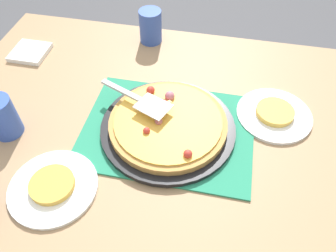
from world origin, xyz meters
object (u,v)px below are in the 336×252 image
cup_corner (151,26)px  napkin_stack (30,52)px  served_slice_left (275,112)px  pizza_pan (168,128)px  plate_far_right (53,187)px  cup_near (2,117)px  plate_near_left (274,115)px  pizza (168,123)px  served_slice_right (52,184)px  pizza_server (139,99)px

cup_corner → napkin_stack: size_ratio=1.00×
served_slice_left → cup_corner: bearing=146.2°
pizza_pan → napkin_stack: pizza_pan is taller
served_slice_left → cup_corner: 0.54m
plate_far_right → cup_near: bearing=143.8°
cup_near → cup_corner: (0.29, 0.51, 0.00)m
pizza_pan → cup_near: 0.45m
plate_near_left → plate_far_right: bearing=-146.2°
cup_near → plate_far_right: bearing=-36.2°
plate_far_right → napkin_stack: 0.58m
pizza → plate_near_left: pizza is taller
served_slice_right → pizza: bearing=45.3°
served_slice_left → cup_corner: (-0.45, 0.30, 0.04)m
pizza_pan → pizza: pizza is taller
pizza → plate_near_left: (0.30, 0.12, -0.03)m
cup_near → served_slice_right: bearing=-36.2°
pizza_pan → pizza: size_ratio=1.15×
plate_near_left → cup_near: bearing=-163.9°
served_slice_right → plate_near_left: bearing=33.8°
cup_corner → plate_far_right: bearing=-97.8°
served_slice_right → cup_corner: size_ratio=0.92×
plate_far_right → napkin_stack: napkin_stack is taller
plate_far_right → cup_corner: 0.67m
pizza_server → served_slice_left: bearing=11.7°
pizza → plate_near_left: bearing=21.6°
pizza_pan → plate_far_right: (-0.24, -0.24, -0.01)m
pizza_pan → served_slice_right: size_ratio=3.45×
cup_near → served_slice_left: bearing=16.1°
served_slice_right → pizza_server: size_ratio=0.48×
plate_far_right → napkin_stack: (-0.31, 0.49, 0.00)m
plate_far_right → pizza_server: size_ratio=0.96×
pizza → served_slice_left: size_ratio=3.00×
cup_near → pizza_server: 0.37m
plate_far_right → cup_corner: bearing=82.2°
plate_far_right → cup_near: size_ratio=1.83×
plate_far_right → served_slice_left: size_ratio=2.00×
napkin_stack → pizza_server: bearing=-24.7°
pizza → plate_far_right: size_ratio=1.50×
plate_near_left → served_slice_left: served_slice_left is taller
served_slice_left → served_slice_right: same height
plate_near_left → served_slice_left: bearing=0.0°
plate_far_right → cup_corner: cup_corner is taller
served_slice_right → pizza_server: bearing=61.7°
cup_near → napkin_stack: 0.37m
cup_corner → pizza_server: (0.06, -0.38, 0.01)m
cup_near → napkin_stack: bearing=107.8°
plate_near_left → napkin_stack: bearing=171.1°
pizza_pan → pizza_server: 0.11m
plate_far_right → served_slice_right: size_ratio=2.00×
pizza_pan → served_slice_right: bearing=-134.9°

